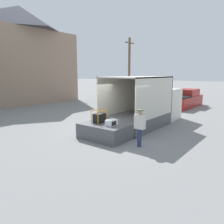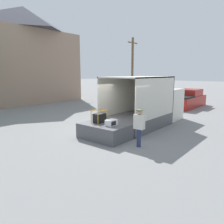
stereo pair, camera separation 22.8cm
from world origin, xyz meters
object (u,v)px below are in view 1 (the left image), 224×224
Objects in this scene: box_truck at (150,109)px; worker_person at (140,124)px; microwave at (111,123)px; utility_pole at (129,67)px; portable_generator at (100,118)px; pickup_truck_red at (184,99)px.

worker_person is at bearing -156.82° from box_truck.
box_truck is at bearing 23.18° from worker_person.
utility_pole reaches higher than microwave.
box_truck is 8.47× the size of portable_generator.
microwave is 12.41m from pickup_truck_red.
utility_pole reaches higher than pickup_truck_red.
portable_generator is 0.10× the size of utility_pole.
worker_person reaches higher than portable_generator.
box_truck is 4.38m from portable_generator.
pickup_truck_red is (12.20, 0.21, -0.28)m from portable_generator.
box_truck is 3.84× the size of worker_person.
box_truck reaches higher than microwave.
worker_person reaches higher than microwave.
utility_pole is at bearing 28.67° from portable_generator.
utility_pole is (14.93, 8.94, 2.92)m from microwave.
microwave is 1.46m from worker_person.
pickup_truck_red is (7.84, 0.62, -0.21)m from box_truck.
utility_pole reaches higher than box_truck.
box_truck is 1.20× the size of pickup_truck_red.
worker_person is at bearing -87.07° from microwave.
portable_generator is at bearing 87.77° from worker_person.
portable_generator is at bearing 174.66° from box_truck.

